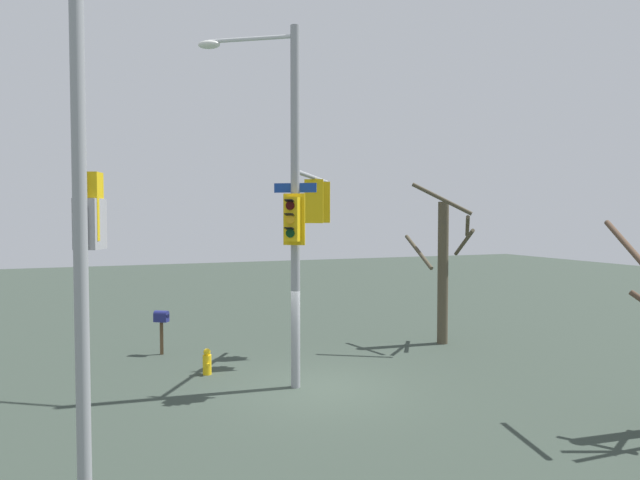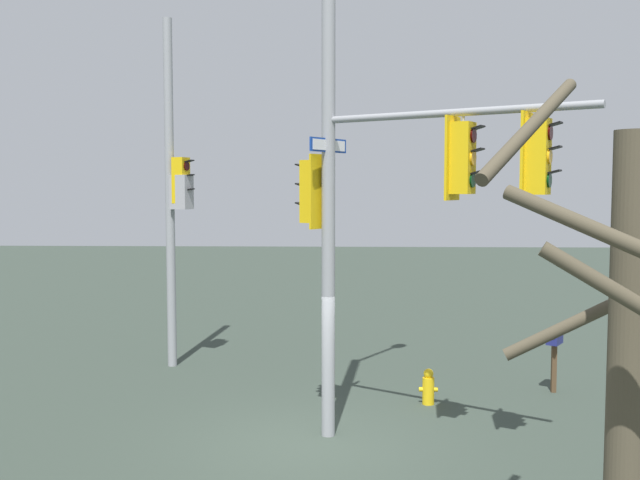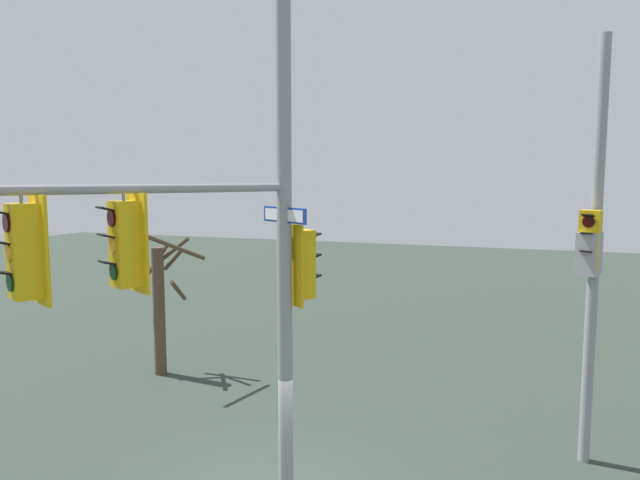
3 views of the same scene
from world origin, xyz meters
name	(u,v)px [view 2 (image 2 of 3)]	position (x,y,z in m)	size (l,w,h in m)	color
ground_plane	(308,445)	(0.00, 0.00, 0.00)	(80.00, 80.00, 0.00)	#313C33
main_signal_pole_assembly	(379,155)	(-1.19, -0.07, 4.95)	(4.49, 4.78, 9.19)	gray
secondary_pole_assembly	(174,192)	(3.49, -5.31, 4.28)	(0.75, 0.52, 8.40)	gray
fire_hydrant	(428,387)	(-2.32, -2.40, 0.34)	(0.38, 0.24, 0.73)	yellow
mailbox	(554,341)	(-5.11, -3.36, 1.11)	(0.44, 0.50, 1.41)	#4C3823
bare_tree_behind_pole	(621,385)	(-3.06, 5.85, 2.70)	(2.46, 2.59, 5.54)	#4A4332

